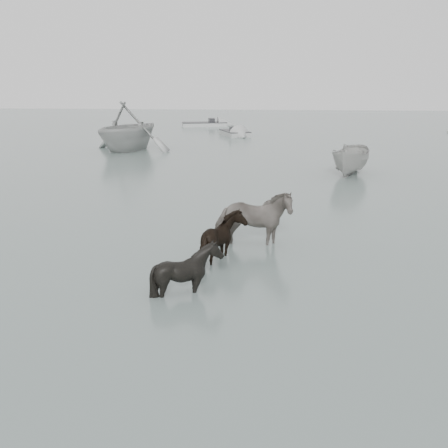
% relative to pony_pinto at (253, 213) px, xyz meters
% --- Properties ---
extents(ground, '(140.00, 140.00, 0.00)m').
position_rel_pony_pinto_xyz_m(ground, '(-0.73, -2.09, -0.89)').
color(ground, '#56665F').
rests_on(ground, ground).
extents(pony_pinto, '(2.10, 0.97, 1.77)m').
position_rel_pony_pinto_xyz_m(pony_pinto, '(0.00, 0.00, 0.00)').
color(pony_pinto, black).
rests_on(pony_pinto, ground).
extents(pony_dark, '(1.31, 1.49, 1.41)m').
position_rel_pony_pinto_xyz_m(pony_dark, '(-0.65, -1.33, -0.18)').
color(pony_dark, black).
rests_on(pony_dark, ground).
extents(pony_black, '(1.52, 1.41, 1.42)m').
position_rel_pony_pinto_xyz_m(pony_black, '(-1.21, -3.56, -0.18)').
color(pony_black, black).
rests_on(pony_black, ground).
extents(rowboat_trail, '(6.88, 7.38, 3.16)m').
position_rel_pony_pinto_xyz_m(rowboat_trail, '(-8.68, 19.84, 0.69)').
color(rowboat_trail, '#A8ABA8').
rests_on(rowboat_trail, ground).
extents(boat_small, '(2.61, 4.15, 1.50)m').
position_rel_pony_pinto_xyz_m(boat_small, '(4.02, 11.91, -0.14)').
color(boat_small, '#A3A29E').
rests_on(boat_small, ground).
extents(skiff_mid, '(3.28, 5.21, 0.75)m').
position_rel_pony_pinto_xyz_m(skiff_mid, '(-2.86, 30.01, -0.51)').
color(skiff_mid, '#999B99').
rests_on(skiff_mid, ground).
extents(skiff_far, '(5.97, 2.94, 0.75)m').
position_rel_pony_pinto_xyz_m(skiff_far, '(-6.40, 38.50, -0.51)').
color(skiff_far, '#A6A8A6').
rests_on(skiff_far, ground).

